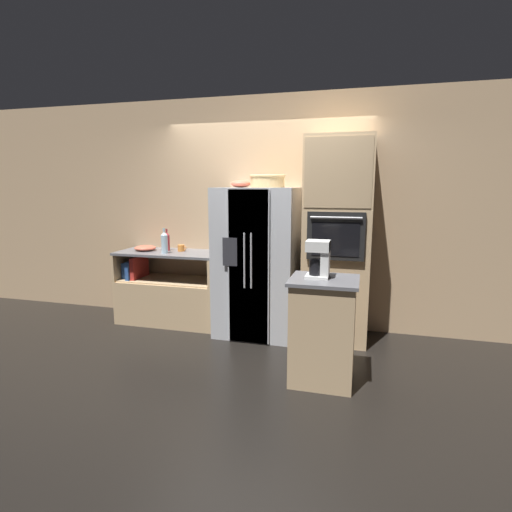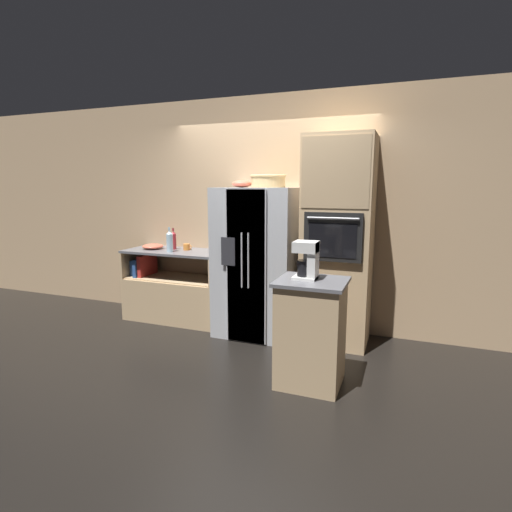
% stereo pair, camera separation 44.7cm
% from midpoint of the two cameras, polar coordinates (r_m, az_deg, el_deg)
% --- Properties ---
extents(ground_plane, '(20.00, 20.00, 0.00)m').
position_cam_midpoint_polar(ground_plane, '(4.86, -2.37, -10.90)').
color(ground_plane, black).
extents(wall_back, '(12.00, 0.06, 2.80)m').
position_cam_midpoint_polar(wall_back, '(4.97, -0.98, 6.15)').
color(wall_back, tan).
rests_on(wall_back, ground_plane).
extents(counter_left, '(1.31, 0.60, 0.92)m').
position_cam_midpoint_polar(counter_left, '(5.31, -14.53, -5.61)').
color(counter_left, tan).
rests_on(counter_left, ground_plane).
extents(refrigerator, '(0.91, 0.79, 1.71)m').
position_cam_midpoint_polar(refrigerator, '(4.65, -2.56, -0.88)').
color(refrigerator, silver).
rests_on(refrigerator, ground_plane).
extents(wall_oven, '(0.72, 0.70, 2.26)m').
position_cam_midpoint_polar(wall_oven, '(4.47, 8.78, 2.15)').
color(wall_oven, tan).
rests_on(wall_oven, ground_plane).
extents(island_counter, '(0.59, 0.54, 0.94)m').
position_cam_midpoint_polar(island_counter, '(3.60, 5.99, -10.55)').
color(island_counter, tan).
rests_on(island_counter, ground_plane).
extents(wicker_basket, '(0.41, 0.41, 0.14)m').
position_cam_midpoint_polar(wicker_basket, '(4.57, -1.19, 10.72)').
color(wicker_basket, tan).
rests_on(wicker_basket, refrigerator).
extents(fruit_bowl, '(0.23, 0.23, 0.08)m').
position_cam_midpoint_polar(fruit_bowl, '(4.62, -5.04, 10.24)').
color(fruit_bowl, '#DB664C').
rests_on(fruit_bowl, refrigerator).
extents(bottle_tall, '(0.08, 0.08, 0.31)m').
position_cam_midpoint_polar(bottle_tall, '(5.06, -15.45, 1.89)').
color(bottle_tall, silver).
rests_on(bottle_tall, counter_left).
extents(bottle_short, '(0.07, 0.07, 0.28)m').
position_cam_midpoint_polar(bottle_short, '(5.25, -15.01, 2.05)').
color(bottle_short, maroon).
rests_on(bottle_short, counter_left).
extents(mug, '(0.12, 0.09, 0.08)m').
position_cam_midpoint_polar(mug, '(5.17, -13.09, 1.09)').
color(mug, orange).
rests_on(mug, counter_left).
extents(mixing_bowl, '(0.27, 0.27, 0.07)m').
position_cam_midpoint_polar(mixing_bowl, '(5.35, -17.89, 1.09)').
color(mixing_bowl, '#DB664C').
rests_on(mixing_bowl, counter_left).
extents(coffee_maker, '(0.20, 0.19, 0.33)m').
position_cam_midpoint_polar(coffee_maker, '(3.45, 5.54, -0.27)').
color(coffee_maker, white).
rests_on(coffee_maker, island_counter).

